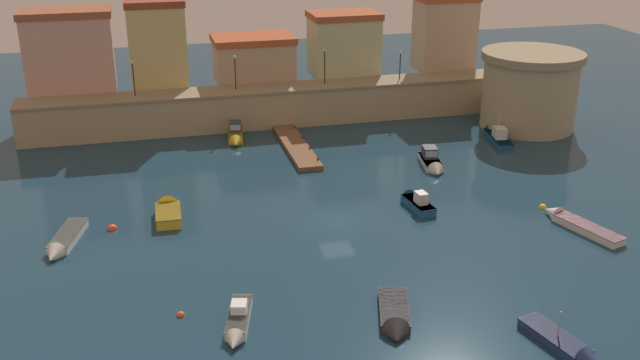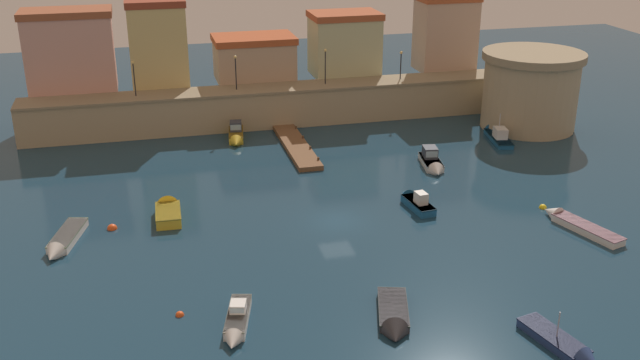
{
  "view_description": "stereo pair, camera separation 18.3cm",
  "coord_description": "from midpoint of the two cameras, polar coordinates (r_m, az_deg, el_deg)",
  "views": [
    {
      "loc": [
        -14.1,
        -49.95,
        24.31
      ],
      "look_at": [
        0.0,
        5.41,
        1.29
      ],
      "focal_mm": 41.64,
      "sensor_mm": 36.0,
      "label": 1
    },
    {
      "loc": [
        -13.93,
        -50.0,
        24.31
      ],
      "look_at": [
        0.0,
        5.41,
        1.29
      ],
      "focal_mm": 41.64,
      "sensor_mm": 36.0,
      "label": 2
    }
  ],
  "objects": [
    {
      "name": "quay_lamp_2",
      "position": [
        79.99,
        0.29,
        9.14
      ],
      "size": [
        0.32,
        0.32,
        3.8
      ],
      "color": "black",
      "rests_on": "quay_wall"
    },
    {
      "name": "moored_boat_3",
      "position": [
        59.4,
        18.98,
        -3.15
      ],
      "size": [
        3.36,
        7.26,
        1.31
      ],
      "rotation": [
        0.0,
        0.0,
        1.86
      ],
      "color": "white",
      "rests_on": "ground"
    },
    {
      "name": "quay_wall",
      "position": [
        79.94,
        -3.64,
        5.73
      ],
      "size": [
        52.07,
        4.27,
        4.09
      ],
      "color": "tan",
      "rests_on": "ground"
    },
    {
      "name": "moored_boat_1",
      "position": [
        44.77,
        5.66,
        -10.64
      ],
      "size": [
        3.26,
        5.89,
        1.65
      ],
      "rotation": [
        0.0,
        0.0,
        -1.86
      ],
      "color": "#333338",
      "rests_on": "ground"
    },
    {
      "name": "moored_boat_2",
      "position": [
        60.17,
        7.23,
        -1.61
      ],
      "size": [
        1.8,
        4.79,
        1.87
      ],
      "rotation": [
        0.0,
        0.0,
        1.68
      ],
      "color": "#195689",
      "rests_on": "ground"
    },
    {
      "name": "moored_boat_8",
      "position": [
        44.4,
        18.38,
        -12.08
      ],
      "size": [
        2.72,
        5.86,
        2.56
      ],
      "rotation": [
        0.0,
        0.0,
        -1.34
      ],
      "color": "navy",
      "rests_on": "ground"
    },
    {
      "name": "quay_lamp_3",
      "position": [
        82.6,
        6.12,
        9.14
      ],
      "size": [
        0.32,
        0.32,
        3.1
      ],
      "color": "black",
      "rests_on": "quay_wall"
    },
    {
      "name": "mooring_buoy_0",
      "position": [
        46.25,
        -10.76,
        -10.2
      ],
      "size": [
        0.52,
        0.52,
        0.52
      ],
      "primitive_type": "sphere",
      "color": "#EA4C19",
      "rests_on": "ground"
    },
    {
      "name": "mooring_buoy_2",
      "position": [
        62.19,
        16.66,
        -2.05
      ],
      "size": [
        0.62,
        0.62,
        0.62
      ],
      "primitive_type": "sphere",
      "color": "yellow",
      "rests_on": "ground"
    },
    {
      "name": "moored_boat_0",
      "position": [
        56.37,
        -19.23,
        -4.55
      ],
      "size": [
        3.05,
        6.5,
        1.41
      ],
      "rotation": [
        0.0,
        0.0,
        -1.83
      ],
      "color": "white",
      "rests_on": "ground"
    },
    {
      "name": "moored_boat_4",
      "position": [
        68.51,
        8.54,
        1.34
      ],
      "size": [
        2.42,
        5.41,
        2.03
      ],
      "rotation": [
        0.0,
        0.0,
        -1.74
      ],
      "color": "silver",
      "rests_on": "ground"
    },
    {
      "name": "quay_lamp_1",
      "position": [
        78.22,
        -6.62,
        8.61
      ],
      "size": [
        0.32,
        0.32,
        3.59
      ],
      "color": "black",
      "rests_on": "quay_wall"
    },
    {
      "name": "moored_boat_6",
      "position": [
        44.37,
        -6.46,
        -10.84
      ],
      "size": [
        2.52,
        5.47,
        1.43
      ],
      "rotation": [
        0.0,
        0.0,
        -1.83
      ],
      "color": "white",
      "rests_on": "ground"
    },
    {
      "name": "ground_plane",
      "position": [
        57.31,
        1.25,
        -3.16
      ],
      "size": [
        141.18,
        141.18,
        0.0
      ],
      "primitive_type": "plane",
      "color": "#19384C"
    },
    {
      "name": "old_town_backdrop",
      "position": [
        82.5,
        -5.46,
        10.23
      ],
      "size": [
        49.43,
        5.88,
        9.22
      ],
      "color": "#D49B8B",
      "rests_on": "ground"
    },
    {
      "name": "quay_lamp_0",
      "position": [
        77.57,
        -14.23,
        7.98
      ],
      "size": [
        0.32,
        0.32,
        3.61
      ],
      "color": "black",
      "rests_on": "quay_wall"
    },
    {
      "name": "fortress_tower",
      "position": [
        81.19,
        15.74,
        6.71
      ],
      "size": [
        10.51,
        10.51,
        8.09
      ],
      "color": "tan",
      "rests_on": "ground"
    },
    {
      "name": "mooring_buoy_1",
      "position": [
        58.14,
        -15.75,
        -3.65
      ],
      "size": [
        0.76,
        0.76,
        0.76
      ],
      "primitive_type": "sphere",
      "color": "#EA4C19",
      "rests_on": "ground"
    },
    {
      "name": "moored_boat_7",
      "position": [
        77.86,
        13.25,
        3.47
      ],
      "size": [
        2.67,
        6.96,
        3.33
      ],
      "rotation": [
        0.0,
        0.0,
        1.39
      ],
      "color": "#195689",
      "rests_on": "ground"
    },
    {
      "name": "moored_boat_9",
      "position": [
        75.46,
        -6.58,
        3.46
      ],
      "size": [
        2.11,
        5.45,
        2.01
      ],
      "rotation": [
        0.0,
        0.0,
        -1.71
      ],
      "color": "gold",
      "rests_on": "ground"
    },
    {
      "name": "pier_dock",
      "position": [
        72.76,
        -1.92,
        2.6
      ],
      "size": [
        2.27,
        12.82,
        0.7
      ],
      "color": "brown",
      "rests_on": "ground"
    },
    {
      "name": "moored_boat_5",
      "position": [
        59.13,
        -11.68,
        -2.35
      ],
      "size": [
        2.04,
        4.73,
        1.78
      ],
      "rotation": [
        0.0,
        0.0,
        1.54
      ],
      "color": "gold",
      "rests_on": "ground"
    }
  ]
}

